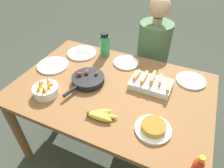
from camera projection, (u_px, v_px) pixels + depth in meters
name	position (u px, v px, depth m)	size (l,w,h in m)	color
ground_plane	(112.00, 144.00, 1.98)	(14.00, 14.00, 0.00)	#383D33
dining_table	(112.00, 97.00, 1.56)	(1.45, 0.98, 0.75)	brown
banana_bunch	(100.00, 115.00, 1.26)	(0.20, 0.12, 0.04)	gold
melon_tray	(151.00, 83.00, 1.48)	(0.30, 0.19, 0.10)	silver
skillet	(88.00, 79.00, 1.52)	(0.25, 0.37, 0.08)	black
frittata_plate_center	(153.00, 128.00, 1.18)	(0.22, 0.22, 0.05)	white
empty_plate_near_front	(126.00, 63.00, 1.73)	(0.22, 0.22, 0.02)	white
empty_plate_far_left	(53.00, 65.00, 1.70)	(0.26, 0.26, 0.02)	white
empty_plate_far_right	(82.00, 53.00, 1.85)	(0.27, 0.27, 0.02)	white
empty_plate_mid_edge	(191.00, 81.00, 1.54)	(0.22, 0.22, 0.02)	white
fruit_bowl_mango	(46.00, 90.00, 1.41)	(0.18, 0.18, 0.12)	white
water_bottle	(105.00, 45.00, 1.78)	(0.09, 0.09, 0.21)	#2D9351
hot_sauce_bottle	(198.00, 166.00, 0.96)	(0.05, 0.05, 0.13)	#B72814
person_figure	(151.00, 67.00, 2.11)	(0.34, 0.34, 1.24)	black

